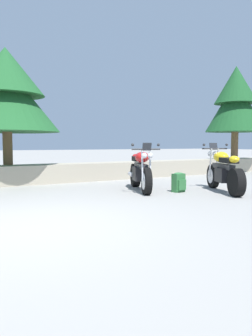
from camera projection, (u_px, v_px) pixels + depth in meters
ground_plane at (24, 226)px, 4.43m from camera, size 120.00×120.00×0.00m
motorcycle_red_centre at (141, 171)px, 7.86m from camera, size 1.01×1.97×1.18m
motorcycle_yellow_far_right at (223, 172)px, 7.65m from camera, size 1.11×1.93×1.18m
rider_backpack at (179, 182)px, 7.61m from camera, size 0.32×0.29×0.47m
pine_tree_mid_right at (6, 92)px, 8.98m from camera, size 2.96×2.96×3.31m
pine_tree_far_right at (236, 101)px, 13.01m from camera, size 2.39×2.39×3.77m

